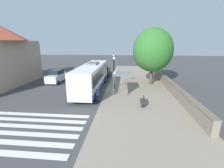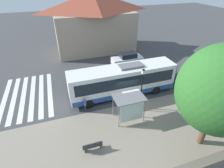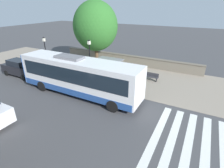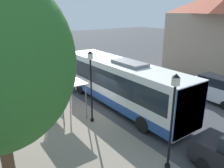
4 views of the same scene
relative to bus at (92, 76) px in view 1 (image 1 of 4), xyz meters
name	(u,v)px [view 1 (image 1 of 4)]	position (x,y,z in m)	size (l,w,h in m)	color
ground_plane	(106,90)	(-1.91, 0.04, -1.84)	(120.00, 120.00, 0.00)	#424244
sidewalk_plaza	(140,91)	(-6.41, 0.04, -1.83)	(9.00, 44.00, 0.02)	gray
crosswalk_stripes	(21,130)	(3.09, 10.24, -1.84)	(9.00, 5.25, 0.01)	silver
stone_wall	(172,87)	(-10.46, 0.04, -1.19)	(0.60, 20.00, 1.30)	slate
bus	(92,76)	(0.00, 0.00, 0.00)	(2.64, 11.68, 3.55)	white
bus_shelter	(122,77)	(-3.99, 0.94, 0.23)	(1.88, 2.75, 2.47)	slate
pedestrian	(98,94)	(-1.57, 4.57, -0.86)	(0.34, 0.22, 1.67)	#2D3347
bench	(143,101)	(-6.27, 4.93, -1.37)	(0.40, 1.52, 0.88)	#333338
street_lamp_near	(114,64)	(-2.36, -6.49, 0.77)	(0.28, 0.28, 4.42)	black
street_lamp_far	(114,69)	(-2.90, -0.75, 0.84)	(0.28, 0.28, 4.54)	black
shade_tree	(153,50)	(-8.33, -3.50, 3.27)	(5.75, 5.75, 8.28)	brown
parked_car_behind_bus	(105,71)	(-0.47, -9.06, -0.92)	(1.83, 4.60, 1.89)	black
parked_car_far_lane	(57,76)	(6.57, -3.34, -0.87)	(1.88, 4.48, 2.00)	silver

